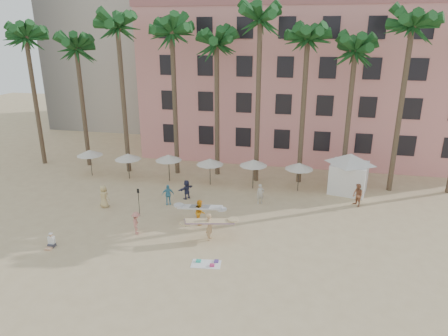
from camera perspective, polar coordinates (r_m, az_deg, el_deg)
ground at (r=26.03m, az=-6.53°, el=-12.37°), size 120.00×120.00×0.00m
pink_hotel at (r=47.33m, az=11.63°, el=11.93°), size 35.00×14.00×16.00m
palm_row at (r=36.66m, az=1.16°, el=18.15°), size 44.40×5.40×16.30m
umbrella_row at (r=36.81m, az=-5.05°, el=1.25°), size 22.50×2.70×2.73m
cabana at (r=36.49m, az=17.48°, el=-0.18°), size 5.40×5.40×3.50m
beach_towel at (r=25.10m, az=-2.45°, el=-13.46°), size 1.90×1.19×0.14m
carrier_yellow at (r=27.22m, az=-2.08°, el=-8.15°), size 3.32×1.92×1.94m
carrier_white at (r=29.47m, az=-3.45°, el=-6.14°), size 3.29×1.09×1.86m
beachgoers at (r=31.86m, az=-2.83°, el=-4.37°), size 21.04×9.29×1.89m
paddle at (r=31.12m, az=-12.11°, el=-4.31°), size 0.18×0.04×2.23m
seated_man at (r=29.00m, az=-23.46°, el=-9.72°), size 0.42×0.74×0.96m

